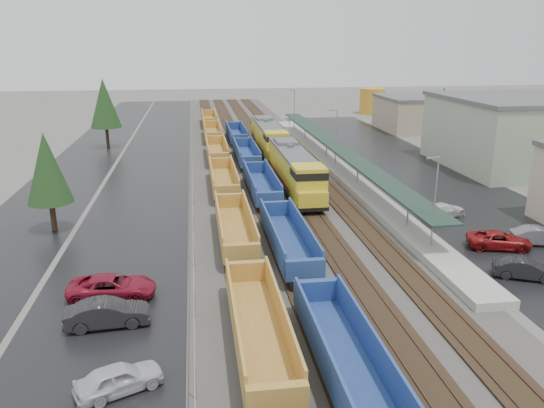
{
  "coord_description": "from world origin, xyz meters",
  "views": [
    {
      "loc": [
        -9.03,
        -17.71,
        16.45
      ],
      "look_at": [
        -2.2,
        28.87,
        2.0
      ],
      "focal_mm": 35.0,
      "sensor_mm": 36.0,
      "label": 1
    }
  ],
  "objects": [
    {
      "name": "ballast_strip",
      "position": [
        0.0,
        60.0,
        0.04
      ],
      "size": [
        20.0,
        160.0,
        0.08
      ],
      "primitive_type": "cube",
      "color": "#302D2B",
      "rests_on": "ground"
    },
    {
      "name": "trackbed",
      "position": [
        -0.0,
        60.0,
        0.16
      ],
      "size": [
        14.6,
        160.0,
        0.22
      ],
      "color": "black",
      "rests_on": "ground"
    },
    {
      "name": "west_parking_lot",
      "position": [
        -15.0,
        60.0,
        0.01
      ],
      "size": [
        10.0,
        160.0,
        0.02
      ],
      "primitive_type": "cube",
      "color": "black",
      "rests_on": "ground"
    },
    {
      "name": "west_road",
      "position": [
        -25.0,
        60.0,
        0.01
      ],
      "size": [
        9.0,
        160.0,
        0.02
      ],
      "primitive_type": "cube",
      "color": "black",
      "rests_on": "ground"
    },
    {
      "name": "east_commuter_lot",
      "position": [
        19.0,
        50.0,
        0.01
      ],
      "size": [
        16.0,
        100.0,
        0.02
      ],
      "primitive_type": "cube",
      "color": "black",
      "rests_on": "ground"
    },
    {
      "name": "station_platform",
      "position": [
        9.5,
        50.01,
        0.73
      ],
      "size": [
        3.0,
        80.0,
        8.0
      ],
      "color": "#9E9B93",
      "rests_on": "ground"
    },
    {
      "name": "chainlink_fence",
      "position": [
        -9.5,
        58.44,
        1.61
      ],
      "size": [
        0.08,
        160.04,
        2.02
      ],
      "color": "gray",
      "rests_on": "ground"
    },
    {
      "name": "distant_hills",
      "position": [
        44.79,
        210.68,
        0.0
      ],
      "size": [
        301.0,
        140.0,
        25.2
      ],
      "color": "#465643",
      "rests_on": "ground"
    },
    {
      "name": "tree_west_near",
      "position": [
        -22.0,
        30.0,
        5.82
      ],
      "size": [
        3.96,
        3.96,
        9.0
      ],
      "color": "#332316",
      "rests_on": "ground"
    },
    {
      "name": "tree_west_far",
      "position": [
        -23.0,
        70.0,
        7.12
      ],
      "size": [
        4.84,
        4.84,
        11.0
      ],
      "color": "#332316",
      "rests_on": "ground"
    },
    {
      "name": "tree_east",
      "position": [
        28.0,
        58.0,
        6.47
      ],
      "size": [
        4.4,
        4.4,
        10.0
      ],
      "color": "#332316",
      "rests_on": "ground"
    },
    {
      "name": "locomotive_lead",
      "position": [
        2.0,
        39.84,
        2.55
      ],
      "size": [
        3.23,
        21.28,
        4.82
      ],
      "color": "black",
      "rests_on": "ground"
    },
    {
      "name": "locomotive_trail",
      "position": [
        2.0,
        60.84,
        2.55
      ],
      "size": [
        3.23,
        21.28,
        4.82
      ],
      "color": "black",
      "rests_on": "ground"
    },
    {
      "name": "well_string_yellow",
      "position": [
        -6.0,
        41.63,
        1.22
      ],
      "size": [
        2.8,
        114.64,
        2.49
      ],
      "color": "#AE7430",
      "rests_on": "ground"
    },
    {
      "name": "well_string_blue",
      "position": [
        -2.0,
        30.08,
        1.22
      ],
      "size": [
        2.8,
        99.66,
        2.48
      ],
      "color": "navy",
      "rests_on": "ground"
    },
    {
      "name": "storage_tank",
      "position": [
        32.94,
        104.55,
        2.97
      ],
      "size": [
        5.95,
        5.95,
        5.95
      ],
      "primitive_type": "cylinder",
      "color": "#BC8725",
      "rests_on": "ground"
    },
    {
      "name": "parked_car_west_a",
      "position": [
        -13.2,
        5.32,
        0.73
      ],
      "size": [
        3.3,
        4.61,
        1.46
      ],
      "primitive_type": "imported",
      "rotation": [
        0.0,
        0.0,
        1.99
      ],
      "color": "silver",
      "rests_on": "ground"
    },
    {
      "name": "parked_car_west_b",
      "position": [
        -14.68,
        11.88,
        0.82
      ],
      "size": [
        2.15,
        5.12,
        1.64
      ],
      "primitive_type": "imported",
      "rotation": [
        0.0,
        0.0,
        1.65
      ],
      "color": "black",
      "rests_on": "ground"
    },
    {
      "name": "parked_car_west_c",
      "position": [
        -14.93,
        15.57,
        0.8
      ],
      "size": [
        2.78,
        5.8,
        1.6
      ],
      "primitive_type": "imported",
      "rotation": [
        0.0,
        0.0,
        1.55
      ],
      "color": "maroon",
      "rests_on": "ground"
    },
    {
      "name": "parked_car_east_a",
      "position": [
        14.17,
        14.43,
        0.72
      ],
      "size": [
        3.23,
        4.64,
        1.45
      ],
      "primitive_type": "imported",
      "rotation": [
        0.0,
        0.0,
        1.14
      ],
      "color": "black",
      "rests_on": "ground"
    },
    {
      "name": "parked_car_east_b",
      "position": [
        15.57,
        20.17,
        0.71
      ],
      "size": [
        3.57,
        5.56,
        1.43
      ],
      "primitive_type": "imported",
      "rotation": [
        0.0,
        0.0,
        1.32
      ],
      "color": "maroon",
      "rests_on": "ground"
    },
    {
      "name": "parked_car_east_c",
      "position": [
        14.71,
        28.58,
        0.69
      ],
      "size": [
        3.54,
        5.17,
        1.39
      ],
      "primitive_type": "imported",
      "rotation": [
        0.0,
        0.0,
        1.94
      ],
      "color": "silver",
      "rests_on": "ground"
    },
    {
      "name": "parked_car_east_e",
      "position": [
        19.36,
        20.44,
        0.76
      ],
      "size": [
        2.72,
        4.86,
        1.52
      ],
      "primitive_type": "imported",
      "rotation": [
        0.0,
        0.0,
        1.32
      ],
      "color": "slate",
      "rests_on": "ground"
    }
  ]
}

